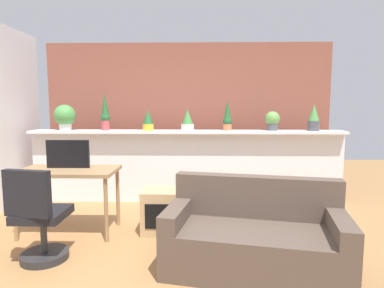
{
  "coord_description": "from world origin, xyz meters",
  "views": [
    {
      "loc": [
        0.21,
        -2.92,
        1.47
      ],
      "look_at": [
        0.11,
        0.97,
        1.01
      ],
      "focal_mm": 30.47,
      "sensor_mm": 36.0,
      "label": 1
    }
  ],
  "objects_px": {
    "potted_plant_2": "(148,120)",
    "desk": "(68,176)",
    "potted_plant_3": "(188,121)",
    "office_chair": "(39,222)",
    "side_cube_shelf": "(160,211)",
    "tv_monitor": "(68,154)",
    "couch": "(254,238)",
    "potted_plant_0": "(65,116)",
    "potted_plant_4": "(227,117)",
    "potted_plant_6": "(314,118)",
    "potted_plant_5": "(272,120)",
    "potted_plant_1": "(105,113)"
  },
  "relations": [
    {
      "from": "desk",
      "to": "side_cube_shelf",
      "type": "height_order",
      "value": "desk"
    },
    {
      "from": "office_chair",
      "to": "potted_plant_3",
      "type": "bearing_deg",
      "value": 56.06
    },
    {
      "from": "potted_plant_6",
      "to": "office_chair",
      "type": "bearing_deg",
      "value": -148.16
    },
    {
      "from": "tv_monitor",
      "to": "couch",
      "type": "xyz_separation_m",
      "value": [
        2.03,
        -0.88,
        -0.63
      ]
    },
    {
      "from": "potted_plant_0",
      "to": "desk",
      "type": "distance_m",
      "value": 1.53
    },
    {
      "from": "potted_plant_0",
      "to": "couch",
      "type": "bearing_deg",
      "value": -39.13
    },
    {
      "from": "potted_plant_2",
      "to": "tv_monitor",
      "type": "distance_m",
      "value": 1.41
    },
    {
      "from": "potted_plant_2",
      "to": "potted_plant_4",
      "type": "bearing_deg",
      "value": 3.43
    },
    {
      "from": "potted_plant_2",
      "to": "desk",
      "type": "height_order",
      "value": "potted_plant_2"
    },
    {
      "from": "office_chair",
      "to": "side_cube_shelf",
      "type": "relative_size",
      "value": 1.82
    },
    {
      "from": "potted_plant_4",
      "to": "potted_plant_5",
      "type": "xyz_separation_m",
      "value": [
        0.67,
        0.01,
        -0.05
      ]
    },
    {
      "from": "potted_plant_3",
      "to": "desk",
      "type": "bearing_deg",
      "value": -137.27
    },
    {
      "from": "potted_plant_5",
      "to": "side_cube_shelf",
      "type": "xyz_separation_m",
      "value": [
        -1.55,
        -1.25,
        -1.0
      ]
    },
    {
      "from": "potted_plant_4",
      "to": "couch",
      "type": "distance_m",
      "value": 2.32
    },
    {
      "from": "potted_plant_2",
      "to": "office_chair",
      "type": "distance_m",
      "value": 2.25
    },
    {
      "from": "potted_plant_0",
      "to": "potted_plant_2",
      "type": "distance_m",
      "value": 1.28
    },
    {
      "from": "potted_plant_2",
      "to": "potted_plant_3",
      "type": "distance_m",
      "value": 0.59
    },
    {
      "from": "potted_plant_2",
      "to": "potted_plant_5",
      "type": "height_order",
      "value": "potted_plant_2"
    },
    {
      "from": "potted_plant_1",
      "to": "office_chair",
      "type": "distance_m",
      "value": 2.23
    },
    {
      "from": "couch",
      "to": "potted_plant_1",
      "type": "bearing_deg",
      "value": 132.95
    },
    {
      "from": "office_chair",
      "to": "potted_plant_0",
      "type": "bearing_deg",
      "value": 105.38
    },
    {
      "from": "potted_plant_2",
      "to": "desk",
      "type": "relative_size",
      "value": 0.27
    },
    {
      "from": "desk",
      "to": "couch",
      "type": "bearing_deg",
      "value": -21.71
    },
    {
      "from": "tv_monitor",
      "to": "couch",
      "type": "relative_size",
      "value": 0.3
    },
    {
      "from": "potted_plant_0",
      "to": "office_chair",
      "type": "xyz_separation_m",
      "value": [
        0.55,
        -2.0,
        -0.92
      ]
    },
    {
      "from": "potted_plant_2",
      "to": "potted_plant_4",
      "type": "relative_size",
      "value": 0.66
    },
    {
      "from": "desk",
      "to": "couch",
      "type": "xyz_separation_m",
      "value": [
        2.0,
        -0.8,
        -0.38
      ]
    },
    {
      "from": "tv_monitor",
      "to": "potted_plant_0",
      "type": "bearing_deg",
      "value": 113.41
    },
    {
      "from": "potted_plant_4",
      "to": "couch",
      "type": "height_order",
      "value": "potted_plant_4"
    },
    {
      "from": "potted_plant_5",
      "to": "office_chair",
      "type": "distance_m",
      "value": 3.39
    },
    {
      "from": "desk",
      "to": "tv_monitor",
      "type": "relative_size",
      "value": 2.22
    },
    {
      "from": "potted_plant_4",
      "to": "office_chair",
      "type": "height_order",
      "value": "potted_plant_4"
    },
    {
      "from": "potted_plant_1",
      "to": "side_cube_shelf",
      "type": "bearing_deg",
      "value": -51.69
    },
    {
      "from": "potted_plant_3",
      "to": "tv_monitor",
      "type": "distance_m",
      "value": 1.8
    },
    {
      "from": "potted_plant_0",
      "to": "potted_plant_2",
      "type": "height_order",
      "value": "potted_plant_0"
    },
    {
      "from": "desk",
      "to": "office_chair",
      "type": "xyz_separation_m",
      "value": [
        0.01,
        -0.73,
        -0.28
      ]
    },
    {
      "from": "potted_plant_0",
      "to": "office_chair",
      "type": "bearing_deg",
      "value": -74.62
    },
    {
      "from": "potted_plant_4",
      "to": "tv_monitor",
      "type": "xyz_separation_m",
      "value": [
        -1.94,
        -1.21,
        -0.39
      ]
    },
    {
      "from": "potted_plant_3",
      "to": "desk",
      "type": "height_order",
      "value": "potted_plant_3"
    },
    {
      "from": "potted_plant_3",
      "to": "office_chair",
      "type": "xyz_separation_m",
      "value": [
        -1.31,
        -1.95,
        -0.86
      ]
    },
    {
      "from": "potted_plant_6",
      "to": "side_cube_shelf",
      "type": "relative_size",
      "value": 0.78
    },
    {
      "from": "potted_plant_3",
      "to": "potted_plant_6",
      "type": "bearing_deg",
      "value": 0.75
    },
    {
      "from": "potted_plant_0",
      "to": "potted_plant_6",
      "type": "bearing_deg",
      "value": -0.42
    },
    {
      "from": "couch",
      "to": "desk",
      "type": "bearing_deg",
      "value": 158.29
    },
    {
      "from": "potted_plant_2",
      "to": "potted_plant_6",
      "type": "distance_m",
      "value": 2.46
    },
    {
      "from": "potted_plant_0",
      "to": "potted_plant_6",
      "type": "distance_m",
      "value": 3.73
    },
    {
      "from": "potted_plant_4",
      "to": "potted_plant_6",
      "type": "distance_m",
      "value": 1.27
    },
    {
      "from": "potted_plant_3",
      "to": "desk",
      "type": "relative_size",
      "value": 0.29
    },
    {
      "from": "potted_plant_4",
      "to": "potted_plant_6",
      "type": "height_order",
      "value": "potted_plant_4"
    },
    {
      "from": "potted_plant_0",
      "to": "potted_plant_5",
      "type": "bearing_deg",
      "value": 0.44
    }
  ]
}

